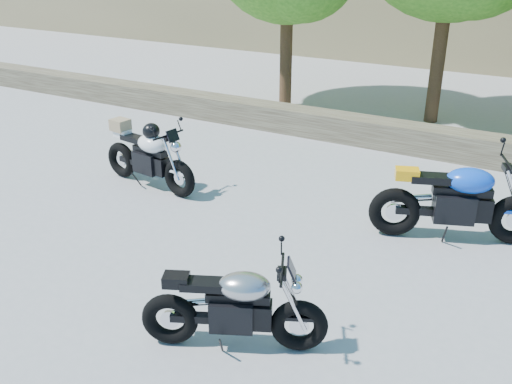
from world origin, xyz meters
TOP-DOWN VIEW (x-y plane):
  - ground at (0.00, 0.00)m, footprint 90.00×90.00m
  - stone_wall at (0.00, 5.50)m, footprint 22.00×0.55m
  - silver_bike at (0.99, -0.81)m, footprint 1.67×0.88m
  - white_bike at (-2.21, 1.87)m, footprint 1.90×0.60m
  - blue_bike at (2.34, 2.41)m, footprint 2.09×0.97m

SIDE VIEW (x-z plane):
  - ground at x=0.00m, z-range 0.00..0.00m
  - stone_wall at x=0.00m, z-range 0.00..0.50m
  - silver_bike at x=0.99m, z-range -0.01..0.88m
  - white_bike at x=-2.21m, z-range -0.01..1.04m
  - blue_bike at x=2.34m, z-range -0.01..1.07m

